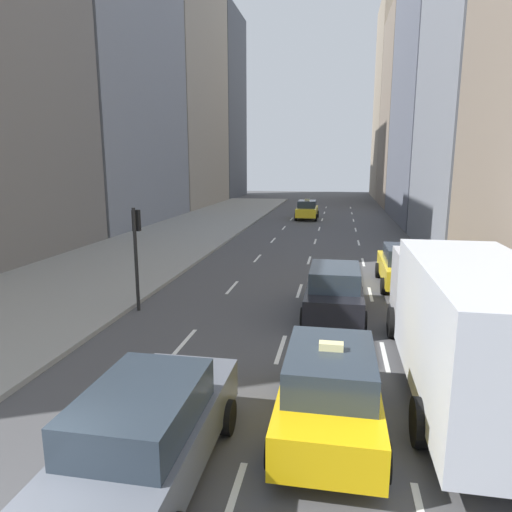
% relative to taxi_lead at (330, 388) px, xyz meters
% --- Properties ---
extents(sidewalk_left, '(8.00, 66.00, 0.15)m').
position_rel_taxi_lead_xyz_m(sidewalk_left, '(-11.00, 22.71, -0.81)').
color(sidewalk_left, gray).
rests_on(sidewalk_left, ground).
extents(lane_markings, '(5.72, 56.00, 0.01)m').
position_rel_taxi_lead_xyz_m(lane_markings, '(-1.40, 18.71, -0.87)').
color(lane_markings, white).
rests_on(lane_markings, ground).
extents(building_row_left, '(6.00, 71.28, 31.43)m').
position_rel_taxi_lead_xyz_m(building_row_left, '(-18.00, 33.66, 12.06)').
color(building_row_left, gray).
rests_on(building_row_left, ground).
extents(building_row_right, '(6.00, 74.88, 31.89)m').
position_rel_taxi_lead_xyz_m(building_row_right, '(8.00, 32.61, 13.28)').
color(building_row_right, gray).
rests_on(building_row_right, ground).
extents(taxi_lead, '(2.02, 4.40, 1.87)m').
position_rel_taxi_lead_xyz_m(taxi_lead, '(0.00, 0.00, 0.00)').
color(taxi_lead, yellow).
rests_on(taxi_lead, ground).
extents(taxi_second, '(2.02, 4.40, 1.87)m').
position_rel_taxi_lead_xyz_m(taxi_second, '(2.80, 11.13, 0.00)').
color(taxi_second, yellow).
rests_on(taxi_second, ground).
extents(taxi_third, '(2.02, 4.40, 1.87)m').
position_rel_taxi_lead_xyz_m(taxi_third, '(-2.80, 33.86, 0.00)').
color(taxi_third, yellow).
rests_on(taxi_third, ground).
extents(sedan_black_near, '(2.02, 4.49, 1.75)m').
position_rel_taxi_lead_xyz_m(sedan_black_near, '(0.00, 6.80, 0.01)').
color(sedan_black_near, black).
rests_on(sedan_black_near, ground).
extents(sedan_silver_behind, '(2.02, 4.74, 1.75)m').
position_rel_taxi_lead_xyz_m(sedan_silver_behind, '(-2.80, -2.00, 0.01)').
color(sedan_silver_behind, '#565B66').
rests_on(sedan_silver_behind, ground).
extents(box_truck, '(2.58, 8.40, 3.15)m').
position_rel_taxi_lead_xyz_m(box_truck, '(2.80, 1.96, 0.83)').
color(box_truck, silver).
rests_on(box_truck, ground).
extents(traffic_light_pole, '(0.24, 0.42, 3.60)m').
position_rel_taxi_lead_xyz_m(traffic_light_pole, '(-6.75, 6.31, 1.53)').
color(traffic_light_pole, black).
rests_on(traffic_light_pole, ground).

